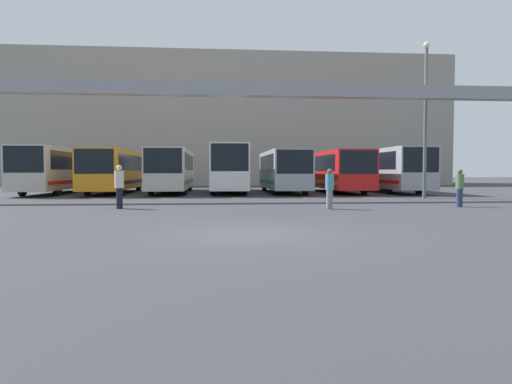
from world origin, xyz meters
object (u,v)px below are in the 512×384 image
(bus_slot_3, at_px, (227,166))
(pedestrian_mid_right, at_px, (119,186))
(bus_slot_4, at_px, (283,169))
(pedestrian_near_right, at_px, (330,188))
(pedestrian_near_left, at_px, (460,187))
(bus_slot_1, at_px, (115,169))
(bus_slot_0, at_px, (56,168))
(bus_slot_6, at_px, (385,168))
(bus_slot_2, at_px, (172,168))
(bus_slot_5, at_px, (336,169))
(lamp_post, at_px, (426,114))

(bus_slot_3, relative_size, pedestrian_mid_right, 6.48)
(bus_slot_4, xyz_separation_m, pedestrian_near_right, (-0.14, -14.13, -0.83))
(pedestrian_mid_right, bearing_deg, pedestrian_near_left, -84.20)
(bus_slot_3, relative_size, pedestrian_near_right, 7.09)
(bus_slot_4, height_order, pedestrian_near_left, bus_slot_4)
(bus_slot_1, xyz_separation_m, bus_slot_4, (12.00, -0.64, -0.01))
(pedestrian_near_left, bearing_deg, pedestrian_near_right, -24.00)
(bus_slot_4, height_order, pedestrian_mid_right, bus_slot_4)
(pedestrian_mid_right, bearing_deg, bus_slot_0, 34.68)
(bus_slot_6, bearing_deg, bus_slot_2, -179.48)
(bus_slot_5, xyz_separation_m, lamp_post, (3.18, -7.66, 3.12))
(bus_slot_3, height_order, bus_slot_4, bus_slot_3)
(bus_slot_2, xyz_separation_m, lamp_post, (15.19, -8.12, 3.08))
(bus_slot_4, height_order, bus_slot_5, bus_slot_4)
(bus_slot_5, distance_m, pedestrian_near_right, 15.17)
(bus_slot_5, bearing_deg, pedestrian_near_right, -105.86)
(pedestrian_near_right, bearing_deg, bus_slot_3, -123.36)
(bus_slot_1, bearing_deg, bus_slot_4, -3.04)
(pedestrian_mid_right, bearing_deg, bus_slot_3, -12.05)
(bus_slot_6, bearing_deg, bus_slot_0, -178.51)
(bus_slot_2, xyz_separation_m, pedestrian_mid_right, (-0.85, -14.08, -0.79))
(bus_slot_3, distance_m, pedestrian_near_right, 15.56)
(bus_slot_4, height_order, lamp_post, lamp_post)
(bus_slot_1, height_order, bus_slot_5, bus_slot_1)
(bus_slot_3, distance_m, bus_slot_6, 12.00)
(bus_slot_3, bearing_deg, bus_slot_4, -12.75)
(bus_slot_3, bearing_deg, bus_slot_0, -177.68)
(bus_slot_6, bearing_deg, pedestrian_mid_right, -139.84)
(bus_slot_1, height_order, pedestrian_near_right, bus_slot_1)
(bus_slot_4, height_order, bus_slot_6, bus_slot_6)
(bus_slot_6, xyz_separation_m, pedestrian_near_right, (-8.14, -15.17, -0.95))
(bus_slot_2, relative_size, bus_slot_4, 1.18)
(bus_slot_0, height_order, bus_slot_4, bus_slot_0)
(bus_slot_3, relative_size, bus_slot_4, 1.18)
(bus_slot_6, relative_size, pedestrian_near_right, 7.25)
(bus_slot_2, distance_m, pedestrian_mid_right, 14.13)
(bus_slot_2, distance_m, bus_slot_3, 4.00)
(pedestrian_near_left, xyz_separation_m, lamp_post, (1.34, 6.26, 3.95))
(bus_slot_6, bearing_deg, bus_slot_3, -179.35)
(pedestrian_near_right, height_order, lamp_post, lamp_post)
(pedestrian_near_right, bearing_deg, bus_slot_0, -90.28)
(bus_slot_4, bearing_deg, pedestrian_mid_right, -123.89)
(bus_slot_1, relative_size, bus_slot_6, 0.93)
(bus_slot_0, relative_size, bus_slot_3, 0.92)
(pedestrian_near_left, bearing_deg, bus_slot_6, -128.63)
(pedestrian_mid_right, distance_m, pedestrian_near_right, 8.77)
(pedestrian_near_right, distance_m, pedestrian_near_left, 6.02)
(pedestrian_near_right, height_order, pedestrian_near_left, pedestrian_near_right)
(bus_slot_1, relative_size, bus_slot_2, 0.96)
(bus_slot_0, distance_m, pedestrian_near_left, 25.91)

